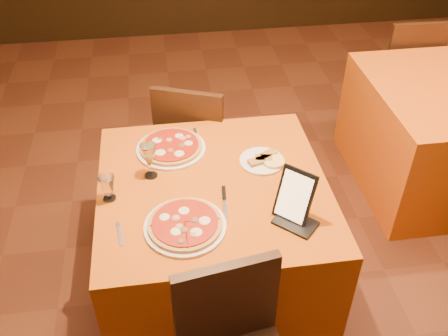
{
  "coord_description": "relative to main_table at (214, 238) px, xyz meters",
  "views": [
    {
      "loc": [
        -0.46,
        -1.75,
        2.32
      ],
      "look_at": [
        -0.2,
        0.03,
        0.86
      ],
      "focal_mm": 40.0,
      "sensor_mm": 36.0,
      "label": 1
    }
  ],
  "objects": [
    {
      "name": "pizza_near",
      "position": [
        -0.16,
        -0.27,
        0.39
      ],
      "size": [
        0.36,
        0.36,
        0.03
      ],
      "rotation": [
        0.0,
        0.0,
        0.15
      ],
      "color": "white",
      "rests_on": "main_table"
    },
    {
      "name": "floor",
      "position": [
        0.25,
        -0.05,
        -0.38
      ],
      "size": [
        6.0,
        7.0,
        0.01
      ],
      "primitive_type": "cube",
      "color": "#5E2D19",
      "rests_on": "ground"
    },
    {
      "name": "cutlet_dish",
      "position": [
        0.26,
        0.13,
        0.39
      ],
      "size": [
        0.23,
        0.23,
        0.03
      ],
      "rotation": [
        0.0,
        0.0,
        -0.16
      ],
      "color": "white",
      "rests_on": "main_table"
    },
    {
      "name": "chair_side_far",
      "position": [
        1.67,
        1.51,
        0.08
      ],
      "size": [
        0.41,
        0.41,
        0.91
      ],
      "primitive_type": null,
      "rotation": [
        0.0,
        0.0,
        3.1
      ],
      "color": "black",
      "rests_on": "floor"
    },
    {
      "name": "main_table",
      "position": [
        0.0,
        0.0,
        0.0
      ],
      "size": [
        1.1,
        1.1,
        0.75
      ],
      "primitive_type": "cube",
      "color": "#B7530B",
      "rests_on": "floor"
    },
    {
      "name": "fork_near",
      "position": [
        -0.44,
        -0.27,
        0.38
      ],
      "size": [
        0.03,
        0.14,
        0.01
      ],
      "primitive_type": "cube",
      "rotation": [
        0.0,
        0.0,
        1.7
      ],
      "color": "silver",
      "rests_on": "main_table"
    },
    {
      "name": "knife",
      "position": [
        0.03,
        -0.16,
        0.38
      ],
      "size": [
        0.04,
        0.21,
        0.01
      ],
      "primitive_type": "cube",
      "rotation": [
        0.0,
        0.0,
        1.48
      ],
      "color": "#A6A7AC",
      "rests_on": "main_table"
    },
    {
      "name": "pizza_far",
      "position": [
        -0.18,
        0.3,
        0.39
      ],
      "size": [
        0.36,
        0.36,
        0.03
      ],
      "rotation": [
        0.0,
        0.0,
        -0.41
      ],
      "color": "white",
      "rests_on": "main_table"
    },
    {
      "name": "side_table",
      "position": [
        1.67,
        0.71,
        0.0
      ],
      "size": [
        1.1,
        1.1,
        0.75
      ],
      "primitive_type": "cube",
      "color": "#D95B0D",
      "rests_on": "floor"
    },
    {
      "name": "fork_far",
      "position": [
        -0.04,
        0.4,
        0.38
      ],
      "size": [
        0.02,
        0.17,
        0.01
      ],
      "primitive_type": "cube",
      "rotation": [
        0.0,
        0.0,
        1.59
      ],
      "color": "silver",
      "rests_on": "main_table"
    },
    {
      "name": "wine_glass",
      "position": [
        -0.29,
        0.11,
        0.47
      ],
      "size": [
        0.1,
        0.1,
        0.19
      ],
      "primitive_type": null,
      "rotation": [
        0.0,
        0.0,
        0.34
      ],
      "color": "#D4C578",
      "rests_on": "main_table"
    },
    {
      "name": "chair_main_far",
      "position": [
        0.0,
        0.79,
        0.08
      ],
      "size": [
        0.5,
        0.5,
        0.91
      ],
      "primitive_type": null,
      "rotation": [
        0.0,
        0.0,
        2.76
      ],
      "color": "black",
      "rests_on": "floor"
    },
    {
      "name": "water_glass",
      "position": [
        -0.49,
        -0.03,
        0.44
      ],
      "size": [
        0.09,
        0.09,
        0.13
      ],
      "primitive_type": null,
      "rotation": [
        0.0,
        0.0,
        -0.28
      ],
      "color": "white",
      "rests_on": "main_table"
    },
    {
      "name": "tablet",
      "position": [
        0.32,
        -0.27,
        0.49
      ],
      "size": [
        0.18,
        0.18,
        0.23
      ],
      "primitive_type": "cube",
      "rotation": [
        -0.35,
        0.0,
        -0.75
      ],
      "color": "black",
      "rests_on": "main_table"
    }
  ]
}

